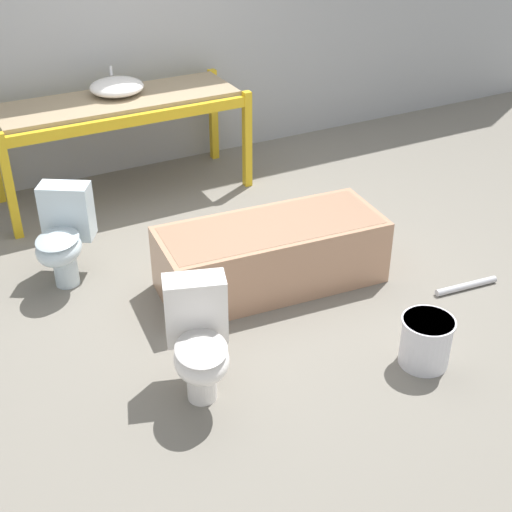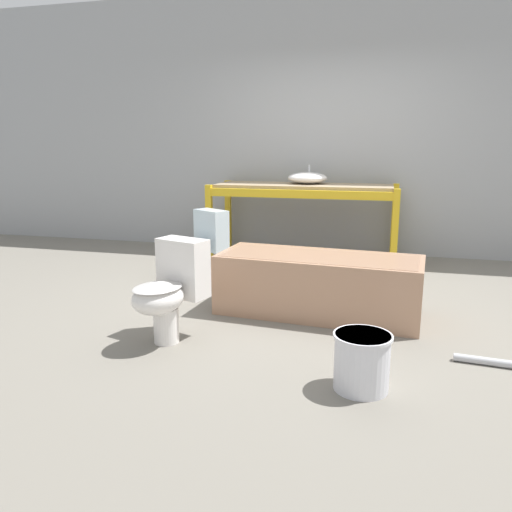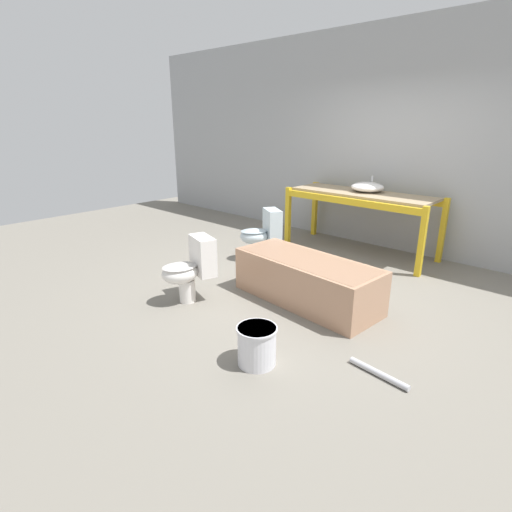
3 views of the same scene
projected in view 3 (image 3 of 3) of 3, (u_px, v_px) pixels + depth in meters
ground_plane at (316, 285)px, 4.82m from camera, size 12.00×12.00×0.00m
warehouse_wall_rear at (403, 141)px, 5.72m from camera, size 10.80×0.08×3.20m
shelving_rack at (362, 201)px, 5.77m from camera, size 2.18×0.80×0.90m
sink_basin at (367, 187)px, 5.75m from camera, size 0.47×0.45×0.22m
bathtub_main at (307, 277)px, 4.30m from camera, size 1.67×0.77×0.49m
toilet_near at (191, 267)px, 4.28m from camera, size 0.49×0.63×0.71m
toilet_far at (262, 233)px, 5.61m from camera, size 0.58×0.65×0.71m
bucket_white at (257, 345)px, 3.21m from camera, size 0.33×0.33×0.33m
loose_pipe at (379, 373)px, 3.09m from camera, size 0.51×0.10×0.05m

